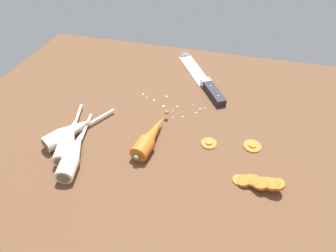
% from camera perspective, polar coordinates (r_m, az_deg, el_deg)
% --- Properties ---
extents(ground_plane, '(1.20, 0.90, 0.04)m').
position_cam_1_polar(ground_plane, '(0.77, 0.39, -1.00)').
color(ground_plane, brown).
extents(chefs_knife, '(0.21, 0.31, 0.04)m').
position_cam_1_polar(chefs_knife, '(0.96, 6.25, 10.30)').
color(chefs_knife, silver).
rests_on(chefs_knife, ground_plane).
extents(whole_carrot, '(0.06, 0.19, 0.04)m').
position_cam_1_polar(whole_carrot, '(0.69, -3.57, -2.16)').
color(whole_carrot, '#D6601E').
rests_on(whole_carrot, ground_plane).
extents(parsnip_front, '(0.09, 0.22, 0.04)m').
position_cam_1_polar(parsnip_front, '(0.73, -19.45, -2.59)').
color(parsnip_front, silver).
rests_on(parsnip_front, ground_plane).
extents(parsnip_mid_left, '(0.07, 0.22, 0.04)m').
position_cam_1_polar(parsnip_mid_left, '(0.69, -18.50, -5.21)').
color(parsnip_mid_left, silver).
rests_on(parsnip_mid_left, ground_plane).
extents(parsnip_mid_right, '(0.12, 0.19, 0.04)m').
position_cam_1_polar(parsnip_mid_right, '(0.75, -19.22, -1.13)').
color(parsnip_mid_right, silver).
rests_on(parsnip_mid_right, ground_plane).
extents(carrot_slice_stack, '(0.10, 0.04, 0.03)m').
position_cam_1_polar(carrot_slice_stack, '(0.64, 17.68, -10.76)').
color(carrot_slice_stack, '#D6601E').
rests_on(carrot_slice_stack, ground_plane).
extents(carrot_slice_stray_near, '(0.04, 0.04, 0.01)m').
position_cam_1_polar(carrot_slice_stray_near, '(0.72, 16.64, -3.79)').
color(carrot_slice_stray_near, '#D6601E').
rests_on(carrot_slice_stray_near, ground_plane).
extents(carrot_slice_stray_mid, '(0.04, 0.04, 0.01)m').
position_cam_1_polar(carrot_slice_stray_mid, '(0.71, 8.24, -3.37)').
color(carrot_slice_stray_mid, '#D6601E').
rests_on(carrot_slice_stray_mid, ground_plane).
extents(mince_crumbs, '(0.20, 0.09, 0.01)m').
position_cam_1_polar(mince_crumbs, '(0.83, 0.12, 4.72)').
color(mince_crumbs, beige).
rests_on(mince_crumbs, ground_plane).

